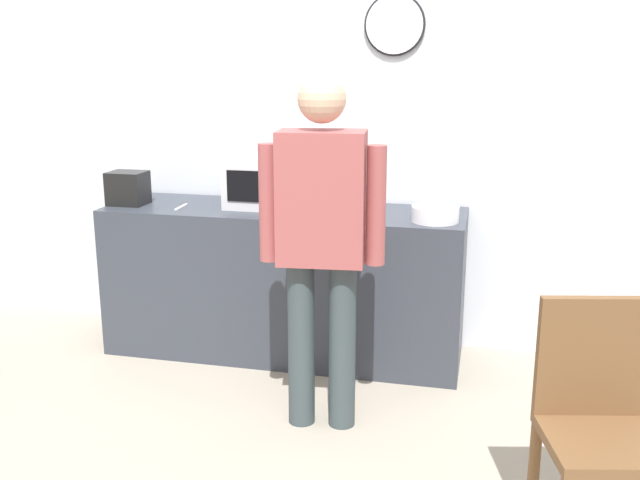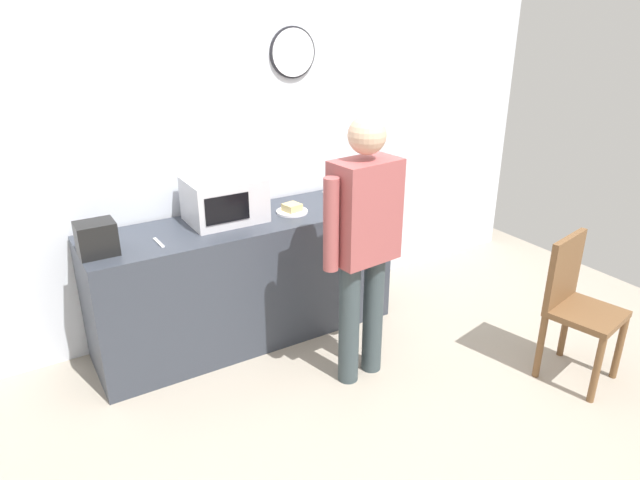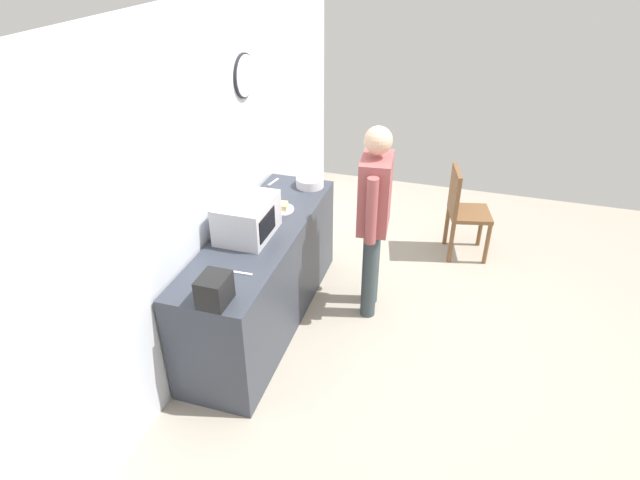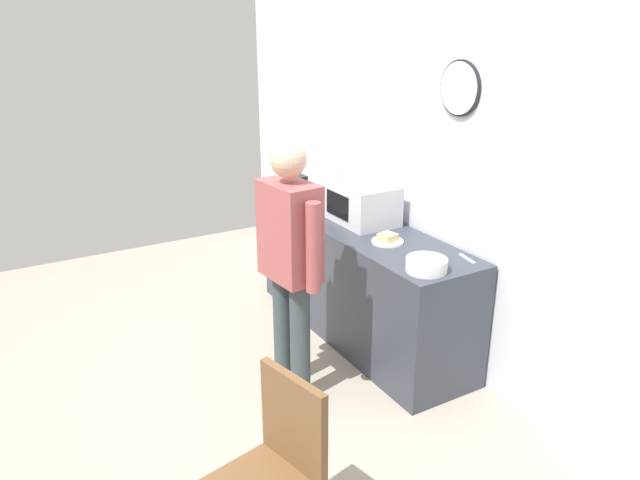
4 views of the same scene
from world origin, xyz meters
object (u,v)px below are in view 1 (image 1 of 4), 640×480
object	(u,v)px
person_standing	(322,229)
wooden_chair	(598,418)
fork_utensil	(437,208)
spoon_utensil	(181,207)
microwave	(272,181)
toaster	(128,188)
sandwich_plate	(344,210)
salad_bowl	(435,214)

from	to	relation	value
person_standing	wooden_chair	distance (m)	1.43
fork_utensil	spoon_utensil	world-z (taller)	same
microwave	person_standing	distance (m)	1.03
toaster	person_standing	xyz separation A→B (m)	(1.38, -0.75, -0.01)
person_standing	sandwich_plate	bearing A→B (deg)	94.08
microwave	person_standing	size ratio (longest dim) A/B	0.29
sandwich_plate	toaster	size ratio (longest dim) A/B	1.01
fork_utensil	spoon_utensil	xyz separation A→B (m)	(-1.48, -0.33, 0.00)
sandwich_plate	fork_utensil	bearing A→B (deg)	27.56
microwave	fork_utensil	bearing A→B (deg)	9.60
fork_utensil	wooden_chair	world-z (taller)	wooden_chair
person_standing	wooden_chair	size ratio (longest dim) A/B	1.80
salad_bowl	fork_utensil	world-z (taller)	salad_bowl
spoon_utensil	wooden_chair	bearing A→B (deg)	-32.81
spoon_utensil	fork_utensil	bearing A→B (deg)	12.51
person_standing	microwave	bearing A→B (deg)	120.02
sandwich_plate	wooden_chair	size ratio (longest dim) A/B	0.24
toaster	person_standing	distance (m)	1.57
salad_bowl	spoon_utensil	xyz separation A→B (m)	(-1.50, 0.03, -0.04)
person_standing	wooden_chair	bearing A→B (deg)	-30.48
microwave	person_standing	xyz separation A→B (m)	(0.52, -0.89, -0.06)
fork_utensil	microwave	bearing A→B (deg)	-170.40
microwave	spoon_utensil	distance (m)	0.56
salad_bowl	toaster	world-z (taller)	toaster
person_standing	spoon_utensil	bearing A→B (deg)	144.69
salad_bowl	wooden_chair	xyz separation A→B (m)	(0.70, -1.39, -0.42)
person_standing	toaster	bearing A→B (deg)	151.59
salad_bowl	microwave	bearing A→B (deg)	168.93
microwave	wooden_chair	world-z (taller)	microwave
microwave	sandwich_plate	xyz separation A→B (m)	(0.46, -0.10, -0.13)
salad_bowl	toaster	size ratio (longest dim) A/B	1.17
sandwich_plate	toaster	distance (m)	1.33
toaster	fork_utensil	world-z (taller)	toaster
fork_utensil	sandwich_plate	bearing A→B (deg)	-152.44
fork_utensil	wooden_chair	distance (m)	1.92
fork_utensil	spoon_utensil	size ratio (longest dim) A/B	1.00
sandwich_plate	wooden_chair	bearing A→B (deg)	-50.40
sandwich_plate	wooden_chair	world-z (taller)	sandwich_plate
fork_utensil	wooden_chair	xyz separation A→B (m)	(0.72, -1.74, -0.38)
spoon_utensil	microwave	bearing A→B (deg)	17.82
microwave	wooden_chair	distance (m)	2.37
fork_utensil	person_standing	distance (m)	1.15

